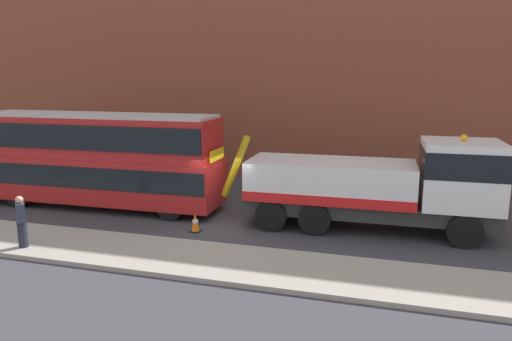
% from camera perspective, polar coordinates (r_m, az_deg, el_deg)
% --- Properties ---
extents(ground_plane, '(120.00, 120.00, 0.00)m').
position_cam_1_polar(ground_plane, '(18.64, -3.31, -6.13)').
color(ground_plane, '#38383D').
extents(near_kerb, '(60.00, 2.80, 0.15)m').
position_cam_1_polar(near_kerb, '(14.95, -8.74, -10.48)').
color(near_kerb, gray).
rests_on(near_kerb, ground_plane).
extents(building_facade, '(60.00, 1.50, 16.00)m').
position_cam_1_polar(building_facade, '(26.27, 3.08, 16.77)').
color(building_facade, brown).
rests_on(building_facade, ground_plane).
extents(recovery_tow_truck, '(10.16, 2.78, 3.67)m').
position_cam_1_polar(recovery_tow_truck, '(17.63, 14.79, -1.60)').
color(recovery_tow_truck, '#2D2D2D').
rests_on(recovery_tow_truck, ground_plane).
extents(double_decker_bus, '(11.08, 2.72, 4.06)m').
position_cam_1_polar(double_decker_bus, '(21.31, -18.85, 1.67)').
color(double_decker_bus, '#AD1E1E').
rests_on(double_decker_bus, ground_plane).
extents(pedestrian_onlooker, '(0.47, 0.47, 1.71)m').
position_cam_1_polar(pedestrian_onlooker, '(16.99, -26.67, -5.66)').
color(pedestrian_onlooker, '#232333').
rests_on(pedestrian_onlooker, near_kerb).
extents(traffic_cone_near_bus, '(0.36, 0.36, 0.72)m').
position_cam_1_polar(traffic_cone_near_bus, '(17.39, -7.41, -6.33)').
color(traffic_cone_near_bus, orange).
rests_on(traffic_cone_near_bus, ground_plane).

